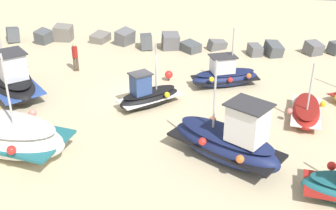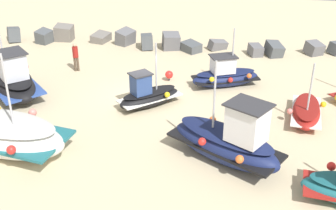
# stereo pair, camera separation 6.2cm
# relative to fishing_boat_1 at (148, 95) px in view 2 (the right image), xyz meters

# --- Properties ---
(ground_plane) EXTENTS (50.54, 50.54, 0.00)m
(ground_plane) POSITION_rel_fishing_boat_1_xyz_m (-0.37, 0.77, -0.56)
(ground_plane) COLOR beige
(fishing_boat_1) EXTENTS (3.07, 3.02, 3.08)m
(fishing_boat_1) POSITION_rel_fishing_boat_1_xyz_m (0.00, 0.00, 0.00)
(fishing_boat_1) COLOR black
(fishing_boat_1) RESTS_ON ground_plane
(fishing_boat_2) EXTENTS (4.74, 4.71, 3.54)m
(fishing_boat_2) POSITION_rel_fishing_boat_1_xyz_m (-7.02, 0.03, 0.22)
(fishing_boat_2) COLOR black
(fishing_boat_2) RESTS_ON ground_plane
(fishing_boat_3) EXTENTS (5.54, 3.23, 4.15)m
(fishing_boat_3) POSITION_rel_fishing_boat_1_xyz_m (-4.60, -4.92, 0.18)
(fishing_boat_3) COLOR white
(fishing_boat_3) RESTS_ON ground_plane
(fishing_boat_4) EXTENTS (4.76, 3.72, 3.89)m
(fishing_boat_4) POSITION_rel_fishing_boat_1_xyz_m (3.96, -4.06, 0.30)
(fishing_boat_4) COLOR navy
(fishing_boat_4) RESTS_ON ground_plane
(fishing_boat_6) EXTENTS (3.82, 2.58, 3.16)m
(fishing_boat_6) POSITION_rel_fishing_boat_1_xyz_m (3.45, 3.11, 0.04)
(fishing_boat_6) COLOR navy
(fishing_boat_6) RESTS_ON ground_plane
(fishing_boat_8) EXTENTS (1.83, 3.49, 2.84)m
(fishing_boat_8) POSITION_rel_fishing_boat_1_xyz_m (7.28, 0.01, -0.18)
(fishing_boat_8) COLOR maroon
(fishing_boat_8) RESTS_ON ground_plane
(person_walking) EXTENTS (0.32, 0.32, 1.67)m
(person_walking) POSITION_rel_fishing_boat_1_xyz_m (-5.11, 3.73, 0.41)
(person_walking) COLOR brown
(person_walking) RESTS_ON ground_plane
(breakwater_rocks) EXTENTS (23.32, 2.88, 1.35)m
(breakwater_rocks) POSITION_rel_fishing_boat_1_xyz_m (-1.28, 8.79, -0.13)
(breakwater_rocks) COLOR #4C5156
(breakwater_rocks) RESTS_ON ground_plane
(mooring_buoy_0) EXTENTS (0.52, 0.52, 0.63)m
(mooring_buoy_0) POSITION_rel_fishing_boat_1_xyz_m (-9.80, 4.08, -0.19)
(mooring_buoy_0) COLOR #3F3F42
(mooring_buoy_0) RESTS_ON ground_plane
(mooring_buoy_1) EXTENTS (0.44, 0.44, 0.59)m
(mooring_buoy_1) POSITION_rel_fishing_boat_1_xyz_m (0.41, 3.22, -0.19)
(mooring_buoy_1) COLOR #3F3F42
(mooring_buoy_1) RESTS_ON ground_plane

